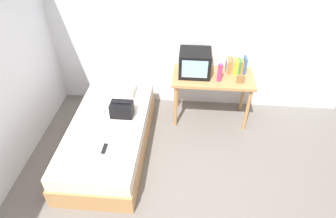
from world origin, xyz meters
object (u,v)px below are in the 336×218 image
(tv, at_px, (195,63))
(picture_frame, at_px, (241,79))
(desk, at_px, (213,82))
(magazine, at_px, (95,140))
(book_row, at_px, (236,66))
(remote_dark, at_px, (104,149))
(bed, at_px, (109,136))
(remote_silver, at_px, (104,111))
(pillow, at_px, (120,90))
(water_bottle, at_px, (220,73))
(handbag, at_px, (122,109))

(tv, height_order, picture_frame, tv)
(desk, relative_size, magazine, 4.00)
(book_row, height_order, remote_dark, book_row)
(book_row, distance_m, picture_frame, 0.29)
(bed, height_order, remote_silver, remote_silver)
(pillow, bearing_deg, magazine, -95.54)
(desk, height_order, water_bottle, water_bottle)
(remote_dark, distance_m, remote_silver, 0.73)
(handbag, xyz_separation_m, remote_silver, (-0.27, 0.06, -0.09))
(magazine, bearing_deg, pillow, 84.46)
(desk, xyz_separation_m, book_row, (0.32, 0.13, 0.21))
(book_row, height_order, remote_silver, book_row)
(book_row, bearing_deg, remote_dark, -139.40)
(pillow, xyz_separation_m, remote_silver, (-0.13, -0.46, -0.04))
(book_row, bearing_deg, pillow, -172.20)
(picture_frame, relative_size, magazine, 0.42)
(desk, distance_m, pillow, 1.38)
(tv, bearing_deg, desk, -6.65)
(desk, distance_m, tv, 0.39)
(bed, relative_size, book_row, 7.08)
(water_bottle, relative_size, remote_silver, 1.79)
(handbag, relative_size, remote_silver, 2.08)
(remote_silver, bearing_deg, desk, 20.45)
(remote_silver, bearing_deg, tv, 25.75)
(book_row, bearing_deg, remote_silver, -159.22)
(bed, xyz_separation_m, picture_frame, (1.76, 0.65, 0.60))
(water_bottle, bearing_deg, bed, -154.97)
(book_row, relative_size, pillow, 0.64)
(tv, distance_m, pillow, 1.18)
(tv, height_order, magazine, tv)
(tv, xyz_separation_m, remote_silver, (-1.22, -0.59, -0.48))
(picture_frame, xyz_separation_m, handbag, (-1.59, -0.46, -0.27))
(bed, distance_m, book_row, 2.05)
(picture_frame, bearing_deg, desk, 157.10)
(bed, bearing_deg, remote_silver, 113.34)
(desk, bearing_deg, remote_silver, -159.55)
(book_row, bearing_deg, bed, -151.37)
(water_bottle, xyz_separation_m, pillow, (-1.44, 0.02, -0.39))
(tv, xyz_separation_m, magazine, (-1.19, -1.16, -0.48))
(book_row, xyz_separation_m, magazine, (-1.78, -1.26, -0.41))
(magazine, distance_m, remote_silver, 0.57)
(desk, xyz_separation_m, pillow, (-1.36, -0.10, -0.16))
(book_row, relative_size, remote_dark, 1.81)
(remote_dark, relative_size, remote_silver, 1.08)
(desk, xyz_separation_m, water_bottle, (0.08, -0.12, 0.23))
(magazine, xyz_separation_m, remote_silver, (-0.03, 0.57, 0.01))
(book_row, bearing_deg, handbag, -154.19)
(bed, distance_m, handbag, 0.42)
(remote_dark, bearing_deg, tv, 51.37)
(remote_dark, bearing_deg, magazine, 140.09)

